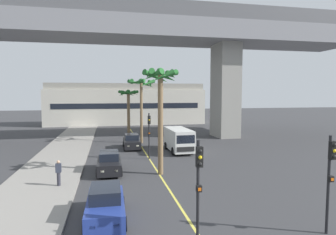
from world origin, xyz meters
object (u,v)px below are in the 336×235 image
at_px(traffic_light_median_far, 149,130).
at_px(palm_tree_mid_median, 141,90).
at_px(palm_tree_far_median, 128,99).
at_px(car_queue_second, 106,205).
at_px(car_queue_third, 132,142).
at_px(palm_tree_near_median, 160,89).
at_px(delivery_van, 179,139).
at_px(pedestrian_near_crosswalk, 59,172).
at_px(car_queue_front, 109,163).
at_px(traffic_light_median_near, 199,180).
at_px(traffic_light_right_far_corner, 330,171).

xyz_separation_m(traffic_light_median_far, palm_tree_mid_median, (0.34, 8.93, 3.73)).
bearing_deg(palm_tree_far_median, car_queue_second, -96.03).
distance_m(car_queue_third, palm_tree_near_median, 12.11).
height_order(palm_tree_near_median, palm_tree_mid_median, palm_tree_near_median).
relative_size(car_queue_third, delivery_van, 0.78).
bearing_deg(car_queue_third, pedestrian_near_crosswalk, -114.03).
bearing_deg(traffic_light_median_far, car_queue_second, -107.20).
relative_size(car_queue_front, traffic_light_median_far, 0.98).
distance_m(palm_tree_mid_median, pedestrian_near_crosswalk, 18.13).
relative_size(traffic_light_median_near, traffic_light_right_far_corner, 1.00).
bearing_deg(car_queue_third, traffic_light_median_far, -78.79).
bearing_deg(palm_tree_far_median, traffic_light_right_far_corner, -80.01).
distance_m(traffic_light_median_near, palm_tree_mid_median, 24.87).
height_order(car_queue_third, palm_tree_mid_median, palm_tree_mid_median).
bearing_deg(traffic_light_right_far_corner, car_queue_third, 107.07).
xyz_separation_m(delivery_van, palm_tree_near_median, (-3.32, -7.91, 4.96)).
height_order(car_queue_front, traffic_light_median_near, traffic_light_median_near).
xyz_separation_m(traffic_light_right_far_corner, palm_tree_far_median, (-5.96, 33.83, 2.53)).
bearing_deg(traffic_light_median_near, car_queue_third, 92.11).
bearing_deg(palm_tree_near_median, traffic_light_median_far, 91.50).
bearing_deg(car_queue_front, traffic_light_right_far_corner, -52.78).
distance_m(car_queue_second, car_queue_third, 18.09).
distance_m(traffic_light_right_far_corner, pedestrian_near_crosswalk, 15.01).
height_order(car_queue_third, traffic_light_median_far, traffic_light_median_far).
relative_size(car_queue_second, palm_tree_mid_median, 0.53).
bearing_deg(traffic_light_median_near, palm_tree_near_median, 87.46).
distance_m(delivery_van, palm_tree_far_median, 16.39).
height_order(traffic_light_right_far_corner, palm_tree_mid_median, palm_tree_mid_median).
bearing_deg(delivery_van, traffic_light_right_far_corner, -83.97).
relative_size(palm_tree_far_median, pedestrian_near_crosswalk, 4.07).
xyz_separation_m(traffic_light_median_far, palm_tree_far_median, (-0.56, 18.27, 2.53)).
bearing_deg(palm_tree_far_median, pedestrian_near_crosswalk, -103.74).
height_order(traffic_light_median_far, palm_tree_mid_median, palm_tree_mid_median).
xyz_separation_m(delivery_van, palm_tree_mid_median, (-3.11, 6.05, 5.16)).
bearing_deg(palm_tree_mid_median, traffic_light_median_near, -91.57).
xyz_separation_m(car_queue_front, pedestrian_near_crosswalk, (-3.13, -3.11, 0.28)).
height_order(delivery_van, palm_tree_mid_median, palm_tree_mid_median).
relative_size(delivery_van, traffic_light_right_far_corner, 1.26).
relative_size(car_queue_front, traffic_light_right_far_corner, 0.98).
bearing_deg(palm_tree_near_median, palm_tree_far_median, 91.71).
relative_size(palm_tree_mid_median, pedestrian_near_crosswalk, 4.79).
relative_size(car_queue_front, delivery_van, 0.78).
bearing_deg(traffic_light_median_near, car_queue_front, 105.23).
height_order(palm_tree_mid_median, palm_tree_far_median, palm_tree_mid_median).
xyz_separation_m(traffic_light_right_far_corner, palm_tree_near_median, (-5.26, 10.53, 3.53)).
relative_size(car_queue_front, car_queue_third, 1.00).
distance_m(car_queue_front, palm_tree_mid_median, 14.45).
distance_m(traffic_light_right_far_corner, traffic_light_median_far, 16.47).
distance_m(car_queue_second, traffic_light_right_far_corner, 9.97).
bearing_deg(palm_tree_near_median, pedestrian_near_crosswalk, -165.07).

